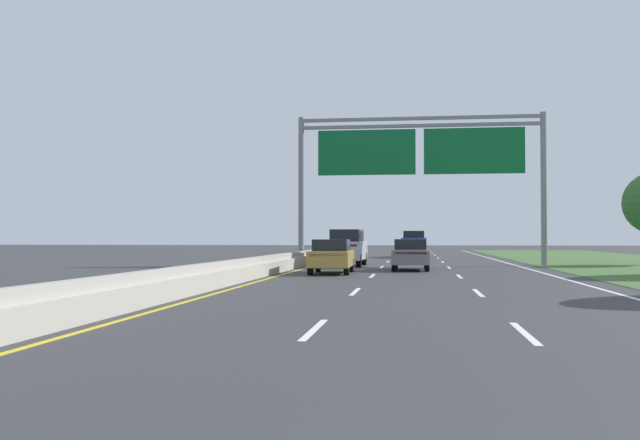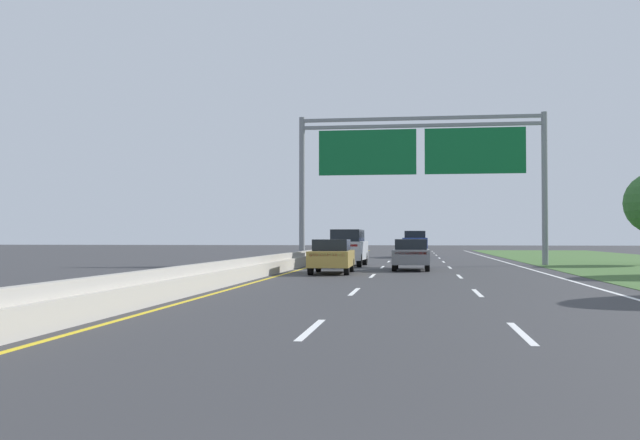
{
  "view_description": "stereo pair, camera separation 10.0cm",
  "coord_description": "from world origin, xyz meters",
  "views": [
    {
      "loc": [
        -0.05,
        -2.3,
        1.67
      ],
      "look_at": [
        -3.97,
        27.27,
        2.39
      ],
      "focal_mm": 39.97,
      "sensor_mm": 36.0,
      "label": 1
    },
    {
      "loc": [
        0.05,
        -2.28,
        1.67
      ],
      "look_at": [
        -3.97,
        27.27,
        2.39
      ],
      "focal_mm": 39.97,
      "sensor_mm": 36.0,
      "label": 2
    }
  ],
  "objects": [
    {
      "name": "lane_striping",
      "position": [
        0.0,
        34.54,
        0.0
      ],
      "size": [
        11.96,
        106.0,
        0.01
      ],
      "color": "white",
      "rests_on": "ground"
    },
    {
      "name": "ground_plane",
      "position": [
        0.0,
        35.0,
        0.0
      ],
      "size": [
        220.0,
        220.0,
        0.0
      ],
      "primitive_type": "plane",
      "color": "#333335"
    },
    {
      "name": "car_grey_centre_lane_sedan",
      "position": [
        -0.23,
        34.14,
        0.82
      ],
      "size": [
        1.83,
        4.4,
        1.57
      ],
      "rotation": [
        0.0,
        0.0,
        1.57
      ],
      "color": "slate",
      "rests_on": "ground"
    },
    {
      "name": "overhead_sign_gantry",
      "position": [
        0.3,
        41.48,
        6.52
      ],
      "size": [
        15.06,
        0.42,
        9.19
      ],
      "color": "gray",
      "rests_on": "ground"
    },
    {
      "name": "car_silver_left_lane_suv",
      "position": [
        -3.9,
        38.79,
        1.1
      ],
      "size": [
        2.02,
        4.75,
        2.11
      ],
      "rotation": [
        0.0,
        0.0,
        1.55
      ],
      "color": "#B2B5BA",
      "rests_on": "ground"
    },
    {
      "name": "pickup_truck_blue",
      "position": [
        -0.09,
        57.34,
        1.07
      ],
      "size": [
        2.0,
        5.4,
        2.2
      ],
      "rotation": [
        0.0,
        0.0,
        1.57
      ],
      "color": "navy",
      "rests_on": "ground"
    },
    {
      "name": "car_gold_left_lane_sedan",
      "position": [
        -3.83,
        30.33,
        0.82
      ],
      "size": [
        1.91,
        4.44,
        1.57
      ],
      "rotation": [
        0.0,
        0.0,
        1.59
      ],
      "color": "#A38438",
      "rests_on": "ground"
    },
    {
      "name": "median_barrier_concrete",
      "position": [
        -6.6,
        35.0,
        0.35
      ],
      "size": [
        0.6,
        110.0,
        0.85
      ],
      "color": "#A8A399",
      "rests_on": "ground"
    }
  ]
}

